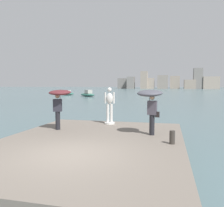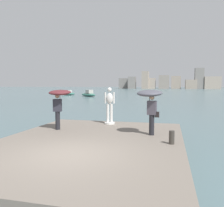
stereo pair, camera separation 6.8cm
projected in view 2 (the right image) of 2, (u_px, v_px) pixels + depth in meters
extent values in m
plane|color=#4C666B|center=(154.00, 98.00, 46.09)|extent=(400.00, 400.00, 0.00)
cube|color=#70665B|center=(89.00, 145.00, 9.15)|extent=(7.15, 9.67, 0.40)
cylinder|color=silver|center=(110.00, 123.00, 12.98)|extent=(0.57, 0.57, 0.09)
cylinder|color=silver|center=(108.00, 113.00, 12.96)|extent=(0.15, 0.15, 1.02)
cylinder|color=silver|center=(111.00, 113.00, 12.91)|extent=(0.15, 0.15, 1.02)
ellipsoid|color=silver|center=(110.00, 98.00, 12.87)|extent=(0.38, 0.26, 0.60)
sphere|color=silver|center=(110.00, 90.00, 12.83)|extent=(0.24, 0.24, 0.24)
cylinder|color=silver|center=(105.00, 98.00, 12.93)|extent=(0.10, 0.10, 0.62)
cylinder|color=silver|center=(114.00, 98.00, 12.81)|extent=(0.10, 0.10, 0.62)
cylinder|color=black|center=(58.00, 120.00, 11.31)|extent=(0.22, 0.22, 0.88)
cube|color=#2D2D38|center=(57.00, 105.00, 11.25)|extent=(0.41, 0.29, 0.60)
sphere|color=#A87A5B|center=(57.00, 96.00, 11.21)|extent=(0.21, 0.21, 0.21)
cylinder|color=#262626|center=(60.00, 99.00, 11.26)|extent=(0.02, 0.02, 0.50)
ellipsoid|color=#5B2328|center=(60.00, 92.00, 11.23)|extent=(1.20, 1.22, 0.33)
cylinder|color=black|center=(152.00, 125.00, 10.08)|extent=(0.22, 0.22, 0.88)
cube|color=#47424C|center=(152.00, 108.00, 10.02)|extent=(0.41, 0.30, 0.60)
sphere|color=tan|center=(152.00, 97.00, 9.99)|extent=(0.21, 0.21, 0.21)
cylinder|color=#262626|center=(149.00, 101.00, 10.08)|extent=(0.02, 0.02, 0.50)
ellipsoid|color=#4C4C56|center=(150.00, 93.00, 10.06)|extent=(1.26, 1.28, 0.38)
cube|color=black|center=(157.00, 114.00, 9.98)|extent=(0.19, 0.13, 0.24)
cylinder|color=#38332D|center=(172.00, 137.00, 8.56)|extent=(0.20, 0.20, 0.49)
ellipsoid|color=#336B5B|center=(68.00, 94.00, 56.33)|extent=(3.35, 2.76, 0.70)
cube|color=beige|center=(69.00, 91.00, 56.36)|extent=(1.50, 1.40, 0.56)
ellipsoid|color=#336B5B|center=(88.00, 95.00, 51.19)|extent=(5.09, 4.68, 0.70)
cube|color=#B2ADA3|center=(89.00, 92.00, 50.80)|extent=(1.85, 1.81, 0.78)
cube|color=gray|center=(125.00, 83.00, 152.48)|extent=(7.19, 5.12, 6.65)
cube|color=gray|center=(132.00, 83.00, 146.77)|extent=(4.25, 6.71, 7.46)
cube|color=gray|center=(145.00, 80.00, 145.46)|extent=(4.03, 5.89, 10.71)
cube|color=#A89989|center=(149.00, 83.00, 146.96)|extent=(7.21, 4.25, 6.64)
cube|color=gray|center=(164.00, 82.00, 145.92)|extent=(6.24, 7.50, 8.30)
cube|color=gray|center=(176.00, 82.00, 145.92)|extent=(5.66, 5.95, 7.84)
cube|color=gray|center=(191.00, 84.00, 141.14)|extent=(6.40, 6.56, 5.49)
cube|color=gray|center=(199.00, 79.00, 139.52)|extent=(5.08, 4.97, 12.33)
cube|color=#A89989|center=(212.00, 83.00, 137.70)|extent=(9.10, 5.52, 7.26)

